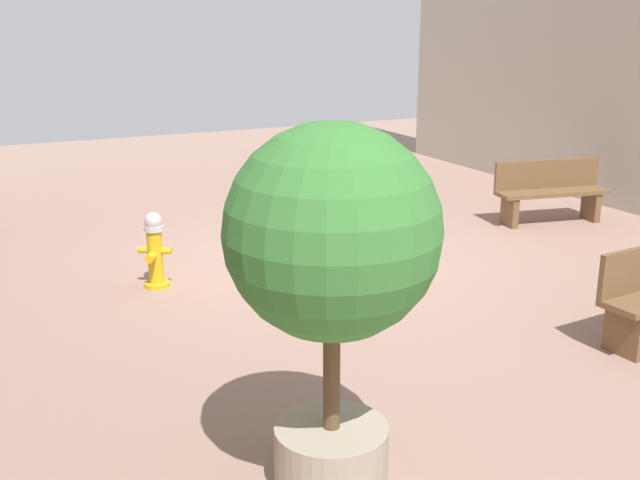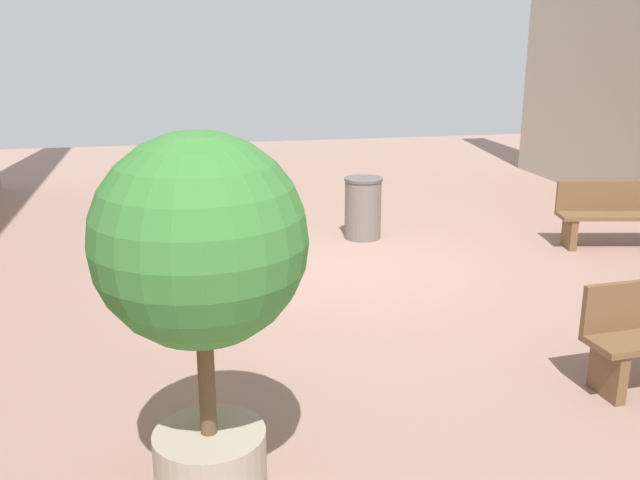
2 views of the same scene
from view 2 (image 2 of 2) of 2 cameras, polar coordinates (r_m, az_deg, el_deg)
ground_plane at (r=9.48m, az=2.38°, el=-2.22°), size 23.40×23.40×0.00m
fire_hydrant at (r=9.03m, az=-10.67°, el=-0.48°), size 0.37×0.36×0.90m
bench_near at (r=11.17m, az=22.83°, el=2.00°), size 1.80×0.78×0.95m
planter_tree at (r=4.41m, az=-9.56°, el=-2.03°), size 1.34×1.34×2.47m
trash_bin at (r=10.75m, az=3.47°, el=2.58°), size 0.58×0.58×0.93m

